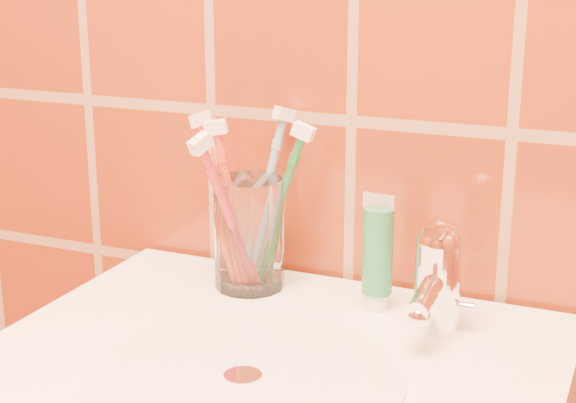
% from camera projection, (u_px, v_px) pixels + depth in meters
% --- Properties ---
extents(glass_tumbler, '(0.10, 0.10, 0.13)m').
position_uv_depth(glass_tumbler, '(249.00, 233.00, 1.02)').
color(glass_tumbler, white).
rests_on(glass_tumbler, pedestal_sink).
extents(toothpaste_tube, '(0.04, 0.03, 0.13)m').
position_uv_depth(toothpaste_tube, '(378.00, 256.00, 0.96)').
color(toothpaste_tube, white).
rests_on(toothpaste_tube, pedestal_sink).
extents(faucet, '(0.05, 0.11, 0.12)m').
position_uv_depth(faucet, '(437.00, 273.00, 0.91)').
color(faucet, white).
rests_on(faucet, pedestal_sink).
extents(toothbrush_0, '(0.09, 0.09, 0.20)m').
position_uv_depth(toothbrush_0, '(278.00, 208.00, 1.01)').
color(toothbrush_0, '#1D6E39').
rests_on(toothbrush_0, glass_tumbler).
extents(toothbrush_1, '(0.11, 0.14, 0.22)m').
position_uv_depth(toothbrush_1, '(264.00, 197.00, 1.04)').
color(toothbrush_1, '#719ACA').
rests_on(toothbrush_1, glass_tumbler).
extents(toothbrush_2, '(0.09, 0.08, 0.21)m').
position_uv_depth(toothbrush_2, '(233.00, 208.00, 1.00)').
color(toothbrush_2, '#B73D27').
rests_on(toothbrush_2, glass_tumbler).
extents(toothbrush_3, '(0.13, 0.12, 0.21)m').
position_uv_depth(toothbrush_3, '(222.00, 202.00, 1.03)').
color(toothbrush_3, orange).
rests_on(toothbrush_3, glass_tumbler).
extents(toothbrush_4, '(0.11, 0.18, 0.22)m').
position_uv_depth(toothbrush_4, '(230.00, 218.00, 0.98)').
color(toothbrush_4, '#AC2535').
rests_on(toothbrush_4, glass_tumbler).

